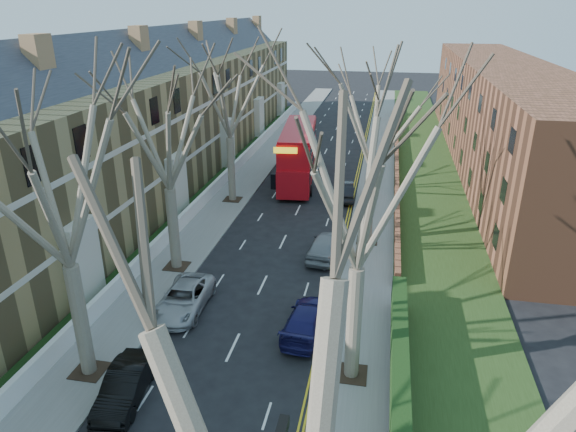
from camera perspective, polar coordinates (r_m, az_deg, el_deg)
The scene contains 17 objects.
pavement_left at distance 53.10m, azimuth -3.06°, elevation 5.91°, with size 3.00×102.00×0.12m, color slate.
pavement_right at distance 51.63m, azimuth 10.04°, elevation 5.11°, with size 3.00×102.00×0.12m, color slate.
terrace_left at distance 46.98m, azimuth -14.83°, elevation 9.90°, with size 9.70×78.00×13.60m.
flats_right at distance 55.44m, azimuth 22.61°, elevation 10.19°, with size 13.97×54.00×10.00m.
front_wall_left at distance 46.06m, azimuth -7.45°, elevation 3.86°, with size 0.30×78.00×1.00m.
grass_verge_right at distance 51.76m, azimuth 15.04°, elevation 4.82°, with size 6.00×102.00×0.06m.
tree_left_mid at distance 21.13m, azimuth -24.71°, elevation 5.01°, with size 10.50×10.50×14.71m.
tree_left_far at distance 29.62m, azimuth -13.69°, elevation 10.31°, with size 10.15×10.15×14.22m.
tree_left_dist at distance 40.63m, azimuth -6.74°, elevation 14.39°, with size 10.50×10.50×14.71m.
tree_right_mid at distance 19.22m, azimuth 8.32°, elevation 5.27°, with size 10.50×10.50×14.71m.
tree_right_far at distance 32.91m, azimuth 9.71°, elevation 11.79°, with size 10.15×10.15×14.22m.
double_decker_bus at distance 46.90m, azimuth 1.13°, elevation 6.71°, with size 3.83×12.06×4.93m.
car_left_mid at distance 23.13m, azimuth -17.60°, elevation -17.50°, with size 1.47×4.21×1.39m, color black.
car_left_far at distance 28.17m, azimuth -11.48°, elevation -8.96°, with size 2.28×4.95×1.37m, color #A3A5A9.
car_right_near at distance 25.95m, azimuth 2.17°, elevation -11.43°, with size 1.94×4.78×1.39m, color #18164E.
car_right_mid at distance 33.16m, azimuth 4.20°, elevation -3.30°, with size 1.84×4.57×1.56m, color gray.
car_right_far at distance 43.28m, azimuth 6.22°, elevation 2.87°, with size 1.58×4.52×1.49m, color black.
Camera 1 is at (6.44, -10.37, 15.16)m, focal length 32.00 mm.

